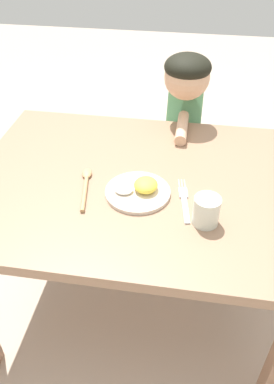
% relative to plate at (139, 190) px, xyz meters
% --- Properties ---
extents(ground_plane, '(8.00, 8.00, 0.00)m').
position_rel_plate_xyz_m(ground_plane, '(-0.02, 0.07, -0.71)').
color(ground_plane, tan).
extents(dining_table, '(1.17, 0.88, 0.69)m').
position_rel_plate_xyz_m(dining_table, '(-0.02, 0.07, -0.11)').
color(dining_table, '#926E54').
rests_on(dining_table, ground_plane).
extents(plate, '(0.22, 0.22, 0.05)m').
position_rel_plate_xyz_m(plate, '(0.00, 0.00, 0.00)').
color(plate, beige).
rests_on(plate, dining_table).
extents(fork, '(0.05, 0.22, 0.01)m').
position_rel_plate_xyz_m(fork, '(0.15, -0.02, -0.01)').
color(fork, silver).
rests_on(fork, dining_table).
extents(spoon, '(0.06, 0.23, 0.02)m').
position_rel_plate_xyz_m(spoon, '(-0.19, 0.02, -0.01)').
color(spoon, tan).
rests_on(spoon, dining_table).
extents(drinking_cup, '(0.08, 0.08, 0.09)m').
position_rel_plate_xyz_m(drinking_cup, '(0.22, -0.11, 0.03)').
color(drinking_cup, silver).
rests_on(drinking_cup, dining_table).
extents(person, '(0.19, 0.45, 0.98)m').
position_rel_plate_xyz_m(person, '(0.11, 0.61, -0.14)').
color(person, '#4C395E').
rests_on(person, ground_plane).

